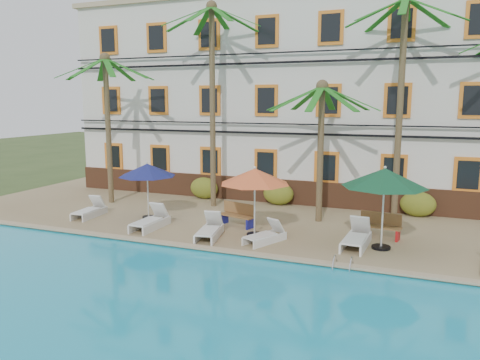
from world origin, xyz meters
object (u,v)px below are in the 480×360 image
at_px(lounger_d, 265,235).
at_px(palm_b, 212,79).
at_px(lounger_e, 356,238).
at_px(umbrella_blue, 147,170).
at_px(umbrella_green, 385,178).
at_px(lounger_b, 151,221).
at_px(bench_left, 238,214).
at_px(umbrella_red, 255,177).
at_px(palm_c, 321,128).
at_px(bench_right, 381,225).
at_px(palm_d, 402,79).
at_px(lounger_a, 90,210).
at_px(palm_a, 107,106).
at_px(pool_ladder, 343,267).
at_px(lounger_c, 210,230).

bearing_deg(lounger_d, palm_b, 132.05).
height_order(lounger_d, lounger_e, lounger_e).
height_order(umbrella_blue, umbrella_green, umbrella_green).
bearing_deg(lounger_d, lounger_b, 179.00).
relative_size(lounger_b, bench_left, 1.28).
height_order(umbrella_red, lounger_d, umbrella_red).
distance_m(palm_c, bench_right, 4.58).
distance_m(palm_b, lounger_b, 7.30).
distance_m(palm_d, lounger_e, 6.95).
bearing_deg(lounger_a, palm_c, 17.27).
bearing_deg(lounger_d, palm_d, 49.85).
relative_size(umbrella_red, umbrella_green, 0.92).
xyz_separation_m(palm_a, umbrella_red, (8.61, -2.87, -2.48)).
distance_m(umbrella_green, lounger_a, 12.39).
xyz_separation_m(umbrella_blue, pool_ladder, (8.79, -3.03, -2.08)).
xyz_separation_m(umbrella_red, lounger_e, (3.73, 0.05, -1.92)).
relative_size(lounger_e, bench_left, 1.33).
bearing_deg(umbrella_green, palm_b, 154.33).
xyz_separation_m(palm_a, lounger_d, (9.25, -3.51, -4.46)).
bearing_deg(palm_b, lounger_d, -47.95).
distance_m(umbrella_red, lounger_c, 2.57).
bearing_deg(umbrella_blue, bench_left, 3.71).
xyz_separation_m(lounger_a, lounger_c, (6.21, -0.94, 0.01)).
xyz_separation_m(umbrella_green, lounger_b, (-8.71, -0.68, -2.13)).
bearing_deg(palm_d, umbrella_green, -92.14).
xyz_separation_m(lounger_b, bench_left, (3.07, 1.64, 0.16)).
bearing_deg(lounger_d, palm_c, 73.05).
xyz_separation_m(palm_d, umbrella_green, (-0.15, -4.04, -3.39)).
height_order(bench_left, bench_right, same).
bearing_deg(lounger_a, umbrella_green, 0.14).
relative_size(palm_d, lounger_e, 4.37).
distance_m(palm_d, lounger_d, 8.40).
xyz_separation_m(palm_a, umbrella_blue, (3.46, -2.05, -2.64)).
xyz_separation_m(bench_left, pool_ladder, (4.74, -3.29, -0.47)).
bearing_deg(palm_b, umbrella_red, -48.50).
bearing_deg(bench_left, bench_right, 4.06).
bearing_deg(bench_left, lounger_e, -12.06).
height_order(lounger_a, lounger_b, lounger_b).
height_order(palm_c, lounger_b, palm_c).
height_order(palm_c, lounger_c, palm_c).
bearing_deg(lounger_b, palm_a, 142.38).
relative_size(lounger_a, pool_ladder, 2.53).
height_order(palm_b, lounger_e, palm_b).
bearing_deg(lounger_e, umbrella_red, -179.17).
relative_size(palm_b, pool_ladder, 12.66).
bearing_deg(palm_c, lounger_a, -162.73).
relative_size(lounger_c, bench_left, 1.29).
bearing_deg(palm_c, palm_d, 21.28).
relative_size(palm_c, lounger_e, 2.77).
distance_m(umbrella_blue, bench_left, 4.36).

